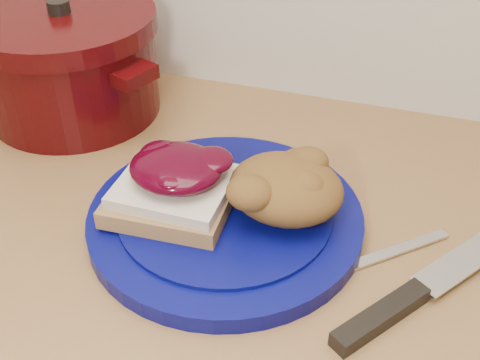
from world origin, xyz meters
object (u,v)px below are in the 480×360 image
(chef_knife, at_px, (410,297))
(pepper_grinder, at_px, (29,43))
(butter_knife, at_px, (384,255))
(dutch_oven, at_px, (69,62))
(plate, at_px, (225,219))

(chef_knife, height_order, pepper_grinder, pepper_grinder)
(chef_knife, relative_size, butter_knife, 1.60)
(dutch_oven, xyz_separation_m, pepper_grinder, (-0.10, 0.05, -0.01))
(plate, distance_m, pepper_grinder, 0.44)
(plate, xyz_separation_m, pepper_grinder, (-0.38, 0.23, 0.05))
(chef_knife, xyz_separation_m, dutch_oven, (-0.48, 0.22, 0.06))
(plate, bearing_deg, chef_knife, -14.28)
(plate, relative_size, dutch_oven, 0.93)
(butter_knife, height_order, pepper_grinder, pepper_grinder)
(chef_knife, bearing_deg, butter_knife, 64.97)
(chef_knife, bearing_deg, plate, 111.66)
(butter_knife, relative_size, dutch_oven, 0.50)
(dutch_oven, bearing_deg, pepper_grinder, 151.39)
(pepper_grinder, bearing_deg, dutch_oven, -28.61)
(plate, bearing_deg, butter_knife, 1.30)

